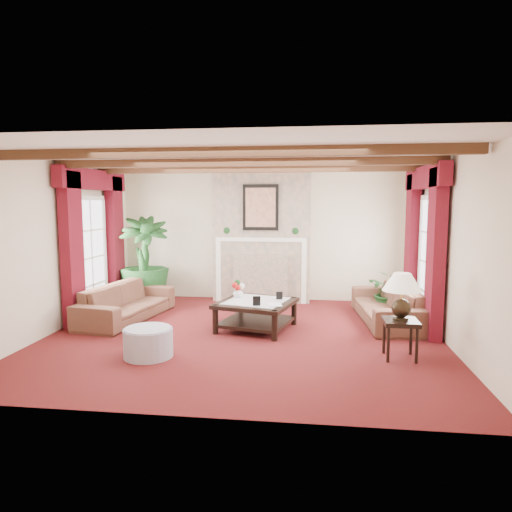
# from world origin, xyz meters

# --- Properties ---
(floor) EXTENTS (6.00, 6.00, 0.00)m
(floor) POSITION_xyz_m (0.00, 0.00, 0.00)
(floor) COLOR #410B11
(floor) RESTS_ON ground
(ceiling) EXTENTS (6.00, 6.00, 0.00)m
(ceiling) POSITION_xyz_m (0.00, 0.00, 2.70)
(ceiling) COLOR white
(ceiling) RESTS_ON floor
(back_wall) EXTENTS (6.00, 0.02, 2.70)m
(back_wall) POSITION_xyz_m (0.00, 2.75, 1.35)
(back_wall) COLOR beige
(back_wall) RESTS_ON ground
(left_wall) EXTENTS (0.02, 5.50, 2.70)m
(left_wall) POSITION_xyz_m (-3.00, 0.00, 1.35)
(left_wall) COLOR beige
(left_wall) RESTS_ON ground
(right_wall) EXTENTS (0.02, 5.50, 2.70)m
(right_wall) POSITION_xyz_m (3.00, 0.00, 1.35)
(right_wall) COLOR beige
(right_wall) RESTS_ON ground
(ceiling_beams) EXTENTS (6.00, 3.00, 0.12)m
(ceiling_beams) POSITION_xyz_m (0.00, 0.00, 2.64)
(ceiling_beams) COLOR #351E10
(ceiling_beams) RESTS_ON ceiling
(fireplace) EXTENTS (2.00, 0.52, 2.70)m
(fireplace) POSITION_xyz_m (0.00, 2.55, 2.70)
(fireplace) COLOR tan
(fireplace) RESTS_ON ground
(french_door_left) EXTENTS (0.10, 1.10, 2.16)m
(french_door_left) POSITION_xyz_m (-2.97, 1.00, 2.13)
(french_door_left) COLOR white
(french_door_left) RESTS_ON ground
(french_door_right) EXTENTS (0.10, 1.10, 2.16)m
(french_door_right) POSITION_xyz_m (2.97, 1.00, 2.13)
(french_door_right) COLOR white
(french_door_right) RESTS_ON ground
(curtains_left) EXTENTS (0.20, 2.40, 2.55)m
(curtains_left) POSITION_xyz_m (-2.86, 1.00, 2.55)
(curtains_left) COLOR #510A17
(curtains_left) RESTS_ON ground
(curtains_right) EXTENTS (0.20, 2.40, 2.55)m
(curtains_right) POSITION_xyz_m (2.86, 1.00, 2.55)
(curtains_right) COLOR #510A17
(curtains_right) RESTS_ON ground
(sofa_left) EXTENTS (2.30, 1.26, 0.83)m
(sofa_left) POSITION_xyz_m (-2.19, 0.72, 0.41)
(sofa_left) COLOR #360E16
(sofa_left) RESTS_ON ground
(sofa_right) EXTENTS (2.23, 0.97, 0.83)m
(sofa_right) POSITION_xyz_m (2.32, 1.09, 0.42)
(sofa_right) COLOR #360E16
(sofa_right) RESTS_ON ground
(potted_palm) EXTENTS (2.30, 2.50, 0.99)m
(potted_palm) POSITION_xyz_m (-2.35, 2.01, 0.50)
(potted_palm) COLOR black
(potted_palm) RESTS_ON ground
(small_plant) EXTENTS (1.53, 1.53, 0.63)m
(small_plant) POSITION_xyz_m (2.47, 1.67, 0.32)
(small_plant) COLOR black
(small_plant) RESTS_ON ground
(coffee_table) EXTENTS (1.38, 1.38, 0.46)m
(coffee_table) POSITION_xyz_m (0.15, 0.37, 0.23)
(coffee_table) COLOR black
(coffee_table) RESTS_ON ground
(side_table) EXTENTS (0.55, 0.55, 0.52)m
(side_table) POSITION_xyz_m (2.21, -0.78, 0.26)
(side_table) COLOR black
(side_table) RESTS_ON ground
(ottoman) EXTENTS (0.65, 0.65, 0.38)m
(ottoman) POSITION_xyz_m (-1.11, -1.14, 0.19)
(ottoman) COLOR #918DA0
(ottoman) RESTS_ON ground
(table_lamp) EXTENTS (0.50, 0.50, 0.64)m
(table_lamp) POSITION_xyz_m (2.21, -0.78, 0.84)
(table_lamp) COLOR black
(table_lamp) RESTS_ON side_table
(flower_vase) EXTENTS (0.21, 0.21, 0.17)m
(flower_vase) POSITION_xyz_m (-0.18, 0.61, 0.55)
(flower_vase) COLOR silver
(flower_vase) RESTS_ON coffee_table
(book) EXTENTS (0.21, 0.11, 0.27)m
(book) POSITION_xyz_m (0.38, 0.06, 0.60)
(book) COLOR black
(book) RESTS_ON coffee_table
(photo_frame_a) EXTENTS (0.12, 0.04, 0.16)m
(photo_frame_a) POSITION_xyz_m (0.20, 0.01, 0.54)
(photo_frame_a) COLOR black
(photo_frame_a) RESTS_ON coffee_table
(photo_frame_b) EXTENTS (0.11, 0.04, 0.14)m
(photo_frame_b) POSITION_xyz_m (0.52, 0.51, 0.53)
(photo_frame_b) COLOR black
(photo_frame_b) RESTS_ON coffee_table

